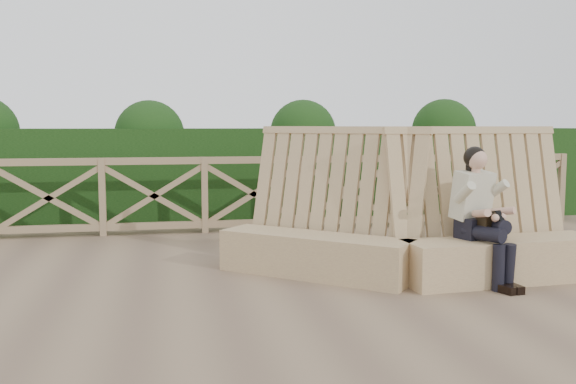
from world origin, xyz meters
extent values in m
plane|color=brown|center=(0.00, 0.00, 0.00)|extent=(60.00, 60.00, 0.00)
cube|color=#9D7C5A|center=(0.25, 0.59, 0.22)|extent=(1.86, 1.70, 0.43)
cube|color=#9D7C5A|center=(0.42, 0.79, 0.79)|extent=(1.83, 1.65, 1.55)
cube|color=#9D7C5A|center=(2.03, 0.00, 0.22)|extent=(2.06, 0.65, 0.43)
cube|color=#9D7C5A|center=(2.00, 0.27, 0.79)|extent=(2.05, 0.59, 1.55)
cube|color=black|center=(1.76, 0.08, 0.54)|extent=(0.40, 0.34, 0.21)
cube|color=beige|center=(1.75, 0.12, 0.86)|extent=(0.45, 0.38, 0.50)
sphere|color=tan|center=(1.76, 0.08, 1.22)|extent=(0.25, 0.25, 0.20)
sphere|color=black|center=(1.75, 0.11, 1.24)|extent=(0.28, 0.28, 0.22)
cylinder|color=black|center=(1.74, -0.14, 0.52)|extent=(0.27, 0.46, 0.14)
cylinder|color=black|center=(1.88, -0.07, 0.59)|extent=(0.27, 0.46, 0.16)
cylinder|color=black|center=(1.80, -0.34, 0.22)|extent=(0.14, 0.14, 0.43)
cylinder|color=black|center=(1.91, -0.32, 0.22)|extent=(0.14, 0.14, 0.43)
cube|color=black|center=(1.83, -0.42, 0.04)|extent=(0.15, 0.24, 0.08)
cube|color=black|center=(1.92, -0.41, 0.04)|extent=(0.15, 0.24, 0.08)
cube|color=black|center=(1.83, -0.08, 0.63)|extent=(0.26, 0.20, 0.16)
cube|color=black|center=(1.86, -0.23, 0.69)|extent=(0.09, 0.10, 0.11)
cube|color=olive|center=(0.00, 3.50, 1.05)|extent=(10.10, 0.07, 0.10)
cube|color=olive|center=(0.00, 3.50, 0.12)|extent=(10.10, 0.07, 0.10)
cube|color=black|center=(0.00, 4.70, 0.75)|extent=(12.00, 1.20, 1.50)
camera|label=1|loc=(-1.25, -5.78, 1.56)|focal=40.00mm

